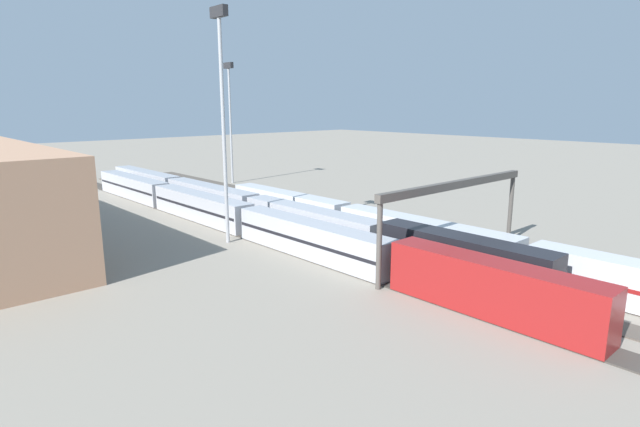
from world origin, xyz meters
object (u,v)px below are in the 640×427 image
light_mast_0 (230,107)px  train_on_track_4 (238,217)px  signal_gantry (456,194)px  light_mast_1 (222,97)px  train_on_track_2 (422,236)px  train_on_track_3 (245,206)px

light_mast_0 → train_on_track_4: bearing=148.4°
train_on_track_4 → signal_gantry: signal_gantry is taller
light_mast_1 → signal_gantry: bearing=-149.2°
train_on_track_2 → light_mast_0: (59.56, -13.16, 14.15)m
train_on_track_3 → signal_gantry: size_ratio=3.62×
train_on_track_4 → signal_gantry: (-26.05, -10.00, 5.33)m
train_on_track_2 → light_mast_1: light_mast_1 is taller
light_mast_0 → train_on_track_3: bearing=150.2°
light_mast_0 → light_mast_1: light_mast_1 is taller
train_on_track_3 → light_mast_0: (31.72, -18.16, 14.09)m
train_on_track_4 → light_mast_1: 16.00m
signal_gantry → light_mast_1: bearing=30.8°
train_on_track_4 → train_on_track_2: bearing=-155.5°
train_on_track_2 → signal_gantry: size_ratio=2.86×
train_on_track_2 → light_mast_1: (18.85, 13.65, 15.35)m
train_on_track_4 → light_mast_1: light_mast_1 is taller
train_on_track_2 → signal_gantry: (-4.07, 0.00, 5.42)m
train_on_track_3 → signal_gantry: (-31.91, -5.00, 5.35)m
train_on_track_2 → signal_gantry: bearing=180.0°
train_on_track_3 → light_mast_0: size_ratio=3.62×
signal_gantry → light_mast_0: bearing=-11.7°
light_mast_0 → light_mast_1: bearing=146.6°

